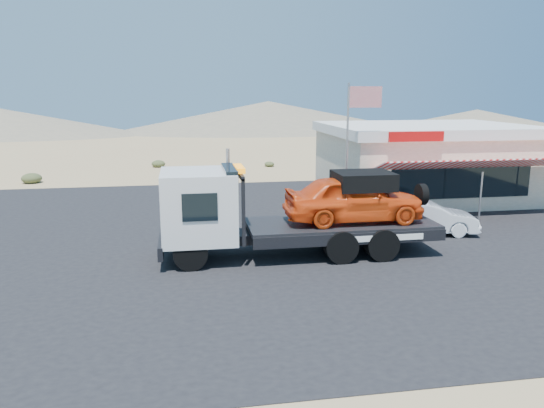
# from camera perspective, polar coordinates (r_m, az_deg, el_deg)

# --- Properties ---
(ground) EXTENTS (120.00, 120.00, 0.00)m
(ground) POSITION_cam_1_polar(r_m,az_deg,el_deg) (18.73, -1.86, -5.59)
(ground) COLOR #A2845C
(ground) RESTS_ON ground
(asphalt_lot) EXTENTS (32.00, 24.00, 0.02)m
(asphalt_lot) POSITION_cam_1_polar(r_m,az_deg,el_deg) (21.89, 2.26, -2.94)
(asphalt_lot) COLOR black
(asphalt_lot) RESTS_ON ground
(tow_truck) EXTENTS (9.54, 2.83, 3.19)m
(tow_truck) POSITION_cam_1_polar(r_m,az_deg,el_deg) (18.41, 2.19, -0.38)
(tow_truck) COLOR black
(tow_truck) RESTS_ON asphalt_lot
(white_sedan) EXTENTS (4.21, 2.22, 1.32)m
(white_sedan) POSITION_cam_1_polar(r_m,az_deg,el_deg) (22.24, 16.22, -1.40)
(white_sedan) COLOR silver
(white_sedan) RESTS_ON asphalt_lot
(jerky_store) EXTENTS (10.40, 9.97, 3.90)m
(jerky_store) POSITION_cam_1_polar(r_m,az_deg,el_deg) (29.84, 16.06, 4.52)
(jerky_store) COLOR beige
(jerky_store) RESTS_ON asphalt_lot
(flagpole) EXTENTS (1.55, 0.10, 6.00)m
(flagpole) POSITION_cam_1_polar(r_m,az_deg,el_deg) (23.44, 8.65, 7.26)
(flagpole) COLOR #99999E
(flagpole) RESTS_ON asphalt_lot
(distant_hills) EXTENTS (126.00, 48.00, 4.20)m
(distant_hills) POSITION_cam_1_polar(r_m,az_deg,el_deg) (73.29, -15.64, 8.70)
(distant_hills) COLOR #726B59
(distant_hills) RESTS_ON ground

